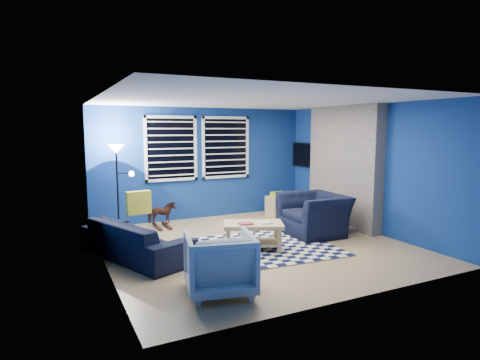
{
  "coord_description": "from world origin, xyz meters",
  "views": [
    {
      "loc": [
        -3.22,
        -6.03,
        2.02
      ],
      "look_at": [
        -0.14,
        0.3,
        1.13
      ],
      "focal_mm": 30.0,
      "sensor_mm": 36.0,
      "label": 1
    }
  ],
  "objects_px": {
    "cabinet": "(279,205)",
    "floor_lamp": "(118,161)",
    "tv": "(305,155)",
    "armchair_bent": "(220,263)",
    "sofa": "(136,239)",
    "armchair_big": "(314,214)",
    "rocking_horse": "(162,213)",
    "coffee_table": "(253,230)"
  },
  "relations": [
    {
      "from": "tv",
      "to": "sofa",
      "type": "distance_m",
      "value": 4.92
    },
    {
      "from": "rocking_horse",
      "to": "armchair_bent",
      "type": "bearing_deg",
      "value": -179.95
    },
    {
      "from": "floor_lamp",
      "to": "rocking_horse",
      "type": "bearing_deg",
      "value": -3.78
    },
    {
      "from": "coffee_table",
      "to": "armchair_bent",
      "type": "bearing_deg",
      "value": -130.81
    },
    {
      "from": "sofa",
      "to": "tv",
      "type": "bearing_deg",
      "value": -90.22
    },
    {
      "from": "tv",
      "to": "coffee_table",
      "type": "xyz_separation_m",
      "value": [
        -2.61,
        -2.25,
        -1.06
      ]
    },
    {
      "from": "armchair_big",
      "to": "cabinet",
      "type": "distance_m",
      "value": 1.79
    },
    {
      "from": "tv",
      "to": "armchair_big",
      "type": "xyz_separation_m",
      "value": [
        -1.07,
        -1.84,
        -1.01
      ]
    },
    {
      "from": "cabinet",
      "to": "floor_lamp",
      "type": "height_order",
      "value": "floor_lamp"
    },
    {
      "from": "floor_lamp",
      "to": "armchair_big",
      "type": "bearing_deg",
      "value": -28.86
    },
    {
      "from": "sofa",
      "to": "armchair_big",
      "type": "relative_size",
      "value": 1.71
    },
    {
      "from": "armchair_bent",
      "to": "coffee_table",
      "type": "relative_size",
      "value": 0.75
    },
    {
      "from": "armchair_big",
      "to": "coffee_table",
      "type": "height_order",
      "value": "armchair_big"
    },
    {
      "from": "sofa",
      "to": "armchair_bent",
      "type": "height_order",
      "value": "armchair_bent"
    },
    {
      "from": "sofa",
      "to": "floor_lamp",
      "type": "xyz_separation_m",
      "value": [
        0.04,
        1.79,
        1.11
      ]
    },
    {
      "from": "armchair_big",
      "to": "coffee_table",
      "type": "relative_size",
      "value": 1.06
    },
    {
      "from": "armchair_big",
      "to": "armchair_bent",
      "type": "height_order",
      "value": "armchair_big"
    },
    {
      "from": "armchair_big",
      "to": "floor_lamp",
      "type": "height_order",
      "value": "floor_lamp"
    },
    {
      "from": "tv",
      "to": "rocking_horse",
      "type": "height_order",
      "value": "tv"
    },
    {
      "from": "armchair_bent",
      "to": "cabinet",
      "type": "relative_size",
      "value": 1.4
    },
    {
      "from": "armchair_bent",
      "to": "rocking_horse",
      "type": "height_order",
      "value": "armchair_bent"
    },
    {
      "from": "cabinet",
      "to": "tv",
      "type": "bearing_deg",
      "value": -1.32
    },
    {
      "from": "tv",
      "to": "armchair_bent",
      "type": "distance_m",
      "value": 5.36
    },
    {
      "from": "tv",
      "to": "armchair_bent",
      "type": "relative_size",
      "value": 1.19
    },
    {
      "from": "armchair_big",
      "to": "rocking_horse",
      "type": "bearing_deg",
      "value": -123.47
    },
    {
      "from": "armchair_big",
      "to": "cabinet",
      "type": "height_order",
      "value": "armchair_big"
    },
    {
      "from": "cabinet",
      "to": "floor_lamp",
      "type": "distance_m",
      "value": 3.81
    },
    {
      "from": "cabinet",
      "to": "armchair_big",
      "type": "bearing_deg",
      "value": -107.03
    },
    {
      "from": "coffee_table",
      "to": "cabinet",
      "type": "bearing_deg",
      "value": 49.76
    },
    {
      "from": "sofa",
      "to": "armchair_bent",
      "type": "distance_m",
      "value": 1.95
    },
    {
      "from": "sofa",
      "to": "cabinet",
      "type": "bearing_deg",
      "value": -87.24
    },
    {
      "from": "tv",
      "to": "rocking_horse",
      "type": "bearing_deg",
      "value": -179.11
    },
    {
      "from": "sofa",
      "to": "armchair_bent",
      "type": "bearing_deg",
      "value": 177.13
    },
    {
      "from": "tv",
      "to": "sofa",
      "type": "bearing_deg",
      "value": -158.07
    },
    {
      "from": "armchair_bent",
      "to": "cabinet",
      "type": "bearing_deg",
      "value": -117.11
    },
    {
      "from": "sofa",
      "to": "floor_lamp",
      "type": "height_order",
      "value": "floor_lamp"
    },
    {
      "from": "tv",
      "to": "coffee_table",
      "type": "height_order",
      "value": "tv"
    },
    {
      "from": "coffee_table",
      "to": "cabinet",
      "type": "relative_size",
      "value": 1.87
    },
    {
      "from": "sofa",
      "to": "armchair_big",
      "type": "height_order",
      "value": "armchair_big"
    },
    {
      "from": "armchair_bent",
      "to": "armchair_big",
      "type": "bearing_deg",
      "value": -133.41
    },
    {
      "from": "tv",
      "to": "floor_lamp",
      "type": "distance_m",
      "value": 4.41
    },
    {
      "from": "sofa",
      "to": "coffee_table",
      "type": "bearing_deg",
      "value": -126.13
    }
  ]
}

